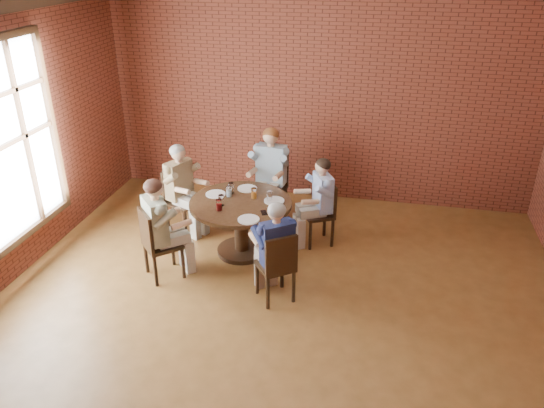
% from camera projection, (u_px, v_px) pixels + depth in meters
% --- Properties ---
extents(floor, '(7.00, 7.00, 0.00)m').
position_uv_depth(floor, '(269.00, 332.00, 5.61)').
color(floor, brown).
rests_on(floor, ground).
extents(wall_back, '(7.00, 0.00, 7.00)m').
position_uv_depth(wall_back, '(319.00, 92.00, 7.92)').
color(wall_back, brown).
rests_on(wall_back, ground).
extents(dining_table, '(1.31, 1.31, 0.75)m').
position_uv_depth(dining_table, '(241.00, 217.00, 6.82)').
color(dining_table, black).
rests_on(dining_table, floor).
extents(chair_a, '(0.50, 0.50, 0.87)m').
position_uv_depth(chair_a, '(323.00, 210.00, 7.10)').
color(chair_a, black).
rests_on(chair_a, floor).
extents(diner_a, '(0.71, 0.67, 1.22)m').
position_uv_depth(diner_a, '(319.00, 202.00, 7.03)').
color(diner_a, '#3F5CA4').
rests_on(diner_a, floor).
extents(chair_b, '(0.49, 0.49, 0.95)m').
position_uv_depth(chair_b, '(272.00, 182.00, 7.85)').
color(chair_b, black).
rests_on(chair_b, floor).
extents(diner_b, '(0.62, 0.73, 1.36)m').
position_uv_depth(diner_b, '(270.00, 174.00, 7.70)').
color(diner_b, '#95AFBE').
rests_on(diner_b, floor).
extents(chair_c, '(0.53, 0.53, 0.91)m').
position_uv_depth(chair_c, '(179.00, 197.00, 7.43)').
color(chair_c, black).
rests_on(chair_c, floor).
extents(diner_c, '(0.76, 0.70, 1.28)m').
position_uv_depth(diner_c, '(183.00, 189.00, 7.33)').
color(diner_c, brown).
rests_on(diner_c, floor).
extents(chair_d, '(0.57, 0.57, 0.91)m').
position_uv_depth(chair_d, '(156.00, 241.00, 6.32)').
color(chair_d, black).
rests_on(chair_d, floor).
extents(diner_d, '(0.80, 0.79, 1.29)m').
position_uv_depth(diner_d, '(161.00, 229.00, 6.29)').
color(diner_d, '#B5A38E').
rests_on(diner_d, floor).
extents(chair_e, '(0.53, 0.53, 0.88)m').
position_uv_depth(chair_e, '(278.00, 265.00, 5.88)').
color(chair_e, black).
rests_on(chair_e, floor).
extents(diner_e, '(0.72, 0.74, 1.23)m').
position_uv_depth(diner_e, '(275.00, 252.00, 5.88)').
color(diner_e, '#181E44').
rests_on(diner_e, floor).
extents(plate_a, '(0.26, 0.26, 0.01)m').
position_uv_depth(plate_a, '(274.00, 201.00, 6.73)').
color(plate_a, white).
rests_on(plate_a, dining_table).
extents(plate_b, '(0.26, 0.26, 0.01)m').
position_uv_depth(plate_b, '(247.00, 188.00, 7.07)').
color(plate_b, white).
rests_on(plate_b, dining_table).
extents(plate_c, '(0.26, 0.26, 0.01)m').
position_uv_depth(plate_c, '(216.00, 194.00, 6.91)').
color(plate_c, white).
rests_on(plate_c, dining_table).
extents(plate_d, '(0.26, 0.26, 0.01)m').
position_uv_depth(plate_d, '(249.00, 219.00, 6.27)').
color(plate_d, white).
rests_on(plate_d, dining_table).
extents(glass_a, '(0.07, 0.07, 0.14)m').
position_uv_depth(glass_a, '(270.00, 196.00, 6.71)').
color(glass_a, white).
rests_on(glass_a, dining_table).
extents(glass_b, '(0.07, 0.07, 0.14)m').
position_uv_depth(glass_b, '(254.00, 193.00, 6.78)').
color(glass_b, white).
rests_on(glass_b, dining_table).
extents(glass_c, '(0.07, 0.07, 0.14)m').
position_uv_depth(glass_c, '(231.00, 188.00, 6.93)').
color(glass_c, white).
rests_on(glass_c, dining_table).
extents(glass_d, '(0.07, 0.07, 0.14)m').
position_uv_depth(glass_d, '(229.00, 191.00, 6.84)').
color(glass_d, white).
rests_on(glass_d, dining_table).
extents(glass_e, '(0.07, 0.07, 0.14)m').
position_uv_depth(glass_e, '(221.00, 200.00, 6.60)').
color(glass_e, white).
rests_on(glass_e, dining_table).
extents(glass_f, '(0.07, 0.07, 0.14)m').
position_uv_depth(glass_f, '(219.00, 205.00, 6.48)').
color(glass_f, white).
rests_on(glass_f, dining_table).
extents(smartphone, '(0.11, 0.14, 0.01)m').
position_uv_depth(smartphone, '(264.00, 213.00, 6.44)').
color(smartphone, black).
rests_on(smartphone, dining_table).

